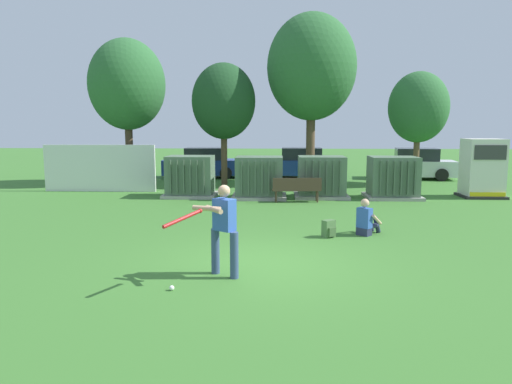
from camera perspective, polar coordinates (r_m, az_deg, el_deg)
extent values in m
plane|color=#3D752D|center=(9.95, 0.71, -8.56)|extent=(96.00, 96.00, 0.00)
cube|color=white|center=(21.49, -18.18, 2.72)|extent=(4.80, 0.12, 2.00)
cube|color=#9E9B93|center=(19.27, -7.80, -0.34)|extent=(2.10, 1.70, 0.12)
cube|color=#567056|center=(19.17, -7.84, 2.06)|extent=(1.80, 1.40, 1.50)
cube|color=#495F49|center=(18.55, -10.20, 1.81)|extent=(0.06, 0.12, 1.27)
cube|color=#495F49|center=(18.50, -9.43, 1.81)|extent=(0.06, 0.12, 1.27)
cube|color=#495F49|center=(18.45, -8.65, 1.81)|extent=(0.06, 0.12, 1.27)
cube|color=#495F49|center=(18.40, -7.87, 1.81)|extent=(0.06, 0.12, 1.27)
cube|color=#495F49|center=(18.36, -7.09, 1.81)|extent=(0.06, 0.12, 1.27)
cube|color=#495F49|center=(18.32, -6.30, 1.81)|extent=(0.06, 0.12, 1.27)
cube|color=#9E9B93|center=(18.68, 0.40, -0.53)|extent=(2.10, 1.70, 0.12)
cube|color=#567056|center=(18.58, 0.40, 1.95)|extent=(1.80, 1.40, 1.50)
cube|color=#495F49|center=(17.86, -1.73, 1.70)|extent=(0.06, 0.12, 1.27)
cube|color=#495F49|center=(17.84, -0.92, 1.69)|extent=(0.06, 0.12, 1.27)
cube|color=#495F49|center=(17.83, -0.10, 1.69)|extent=(0.06, 0.12, 1.27)
cube|color=#495F49|center=(17.82, 0.72, 1.68)|extent=(0.06, 0.12, 1.27)
cube|color=#495F49|center=(17.81, 1.54, 1.68)|extent=(0.06, 0.12, 1.27)
cube|color=#495F49|center=(17.81, 2.36, 1.68)|extent=(0.06, 0.12, 1.27)
cube|color=#9E9B93|center=(19.05, 7.78, -0.43)|extent=(2.10, 1.70, 0.12)
cube|color=#567056|center=(18.94, 7.82, 1.99)|extent=(1.80, 1.40, 1.50)
cube|color=#495F49|center=(18.14, 6.04, 1.75)|extent=(0.06, 0.12, 1.27)
cube|color=#495F49|center=(18.16, 6.84, 1.75)|extent=(0.06, 0.12, 1.27)
cube|color=#495F49|center=(18.18, 7.65, 1.74)|extent=(0.06, 0.12, 1.27)
cube|color=#495F49|center=(18.20, 8.45, 1.73)|extent=(0.06, 0.12, 1.27)
cube|color=#495F49|center=(18.23, 9.24, 1.73)|extent=(0.06, 0.12, 1.27)
cube|color=#495F49|center=(18.26, 10.04, 1.72)|extent=(0.06, 0.12, 1.27)
cube|color=#9E9B93|center=(19.40, 15.96, -0.52)|extent=(2.10, 1.70, 0.12)
cube|color=#567056|center=(19.30, 16.05, 1.86)|extent=(1.80, 1.40, 1.50)
cube|color=#495F49|center=(18.42, 14.67, 1.63)|extent=(0.06, 0.12, 1.27)
cube|color=#495F49|center=(18.48, 15.44, 1.62)|extent=(0.06, 0.12, 1.27)
cube|color=#495F49|center=(18.54, 16.21, 1.61)|extent=(0.06, 0.12, 1.27)
cube|color=#495F49|center=(18.60, 16.98, 1.60)|extent=(0.06, 0.12, 1.27)
cube|color=#495F49|center=(18.66, 17.73, 1.59)|extent=(0.06, 0.12, 1.27)
cube|color=#495F49|center=(18.73, 18.49, 1.58)|extent=(0.06, 0.12, 1.27)
cube|color=#262626|center=(20.87, 25.26, -0.42)|extent=(1.60, 1.40, 0.10)
cube|color=silver|center=(20.75, 25.45, 2.72)|extent=(1.40, 1.20, 2.20)
cube|color=#383838|center=(20.14, 26.24, 4.26)|extent=(1.19, 0.04, 0.55)
cube|color=yellow|center=(20.29, 25.96, -0.26)|extent=(1.33, 0.04, 0.16)
cube|color=#4C3828|center=(17.71, 4.87, 0.25)|extent=(1.83, 0.55, 0.05)
cube|color=#4C3828|center=(17.50, 4.95, 0.96)|extent=(1.80, 0.19, 0.44)
cylinder|color=#4C3828|center=(17.80, 2.36, -0.46)|extent=(0.06, 0.06, 0.42)
cylinder|color=#4C3828|center=(17.99, 7.22, -0.43)|extent=(0.06, 0.06, 0.42)
cylinder|color=#4C3828|center=(17.53, 2.43, -0.60)|extent=(0.06, 0.06, 0.42)
cylinder|color=#4C3828|center=(17.72, 7.37, -0.56)|extent=(0.06, 0.06, 0.42)
cylinder|color=#384C75|center=(8.93, -2.62, -7.57)|extent=(0.16, 0.16, 0.88)
cylinder|color=#384C75|center=(9.25, -4.88, -7.05)|extent=(0.16, 0.16, 0.88)
cube|color=#3359B2|center=(8.92, -3.81, -2.72)|extent=(0.46, 0.43, 0.60)
sphere|color=tan|center=(8.85, -3.84, 0.12)|extent=(0.23, 0.23, 0.23)
cylinder|color=tan|center=(8.56, -5.07, -2.10)|extent=(0.38, 0.50, 0.09)
cylinder|color=tan|center=(8.69, -5.93, -1.96)|extent=(0.54, 0.24, 0.09)
cylinder|color=red|center=(8.17, -8.81, -3.18)|extent=(0.55, 0.72, 0.21)
sphere|color=red|center=(8.45, -6.70, -2.26)|extent=(0.08, 0.08, 0.08)
sphere|color=white|center=(8.53, -10.05, -11.23)|extent=(0.09, 0.09, 0.09)
cube|color=#282D4C|center=(12.71, 12.79, -4.62)|extent=(0.41, 0.41, 0.20)
cube|color=#3359B2|center=(12.64, 12.84, -3.03)|extent=(0.41, 0.41, 0.52)
sphere|color=#DBAD89|center=(12.57, 12.89, -1.28)|extent=(0.22, 0.22, 0.22)
cylinder|color=#282D4C|center=(12.92, 12.97, -3.88)|extent=(0.40, 0.42, 0.13)
cylinder|color=#282D4C|center=(13.11, 13.50, -3.70)|extent=(0.29, 0.30, 0.46)
cylinder|color=#282D4C|center=(12.82, 13.73, -4.00)|extent=(0.40, 0.42, 0.13)
cylinder|color=#282D4C|center=(13.01, 14.25, -3.82)|extent=(0.29, 0.30, 0.46)
cylinder|color=#DBAD89|center=(12.95, 12.50, -2.95)|extent=(0.34, 0.36, 0.32)
cylinder|color=#DBAD89|center=(12.71, 14.24, -3.21)|extent=(0.34, 0.36, 0.32)
cube|color=#4C723F|center=(12.32, 8.68, -4.34)|extent=(0.38, 0.35, 0.44)
cube|color=#3D5B33|center=(12.24, 9.09, -4.75)|extent=(0.21, 0.18, 0.22)
cylinder|color=#4C3828|center=(23.82, -14.88, 4.44)|extent=(0.36, 0.36, 2.92)
ellipsoid|color=#2D6633|center=(23.86, -15.17, 12.31)|extent=(3.59, 3.59, 4.27)
cylinder|color=brown|center=(22.90, -3.82, 3.95)|extent=(0.30, 0.30, 2.43)
ellipsoid|color=#1E4723|center=(22.87, -3.89, 10.78)|extent=(2.99, 2.99, 3.55)
cylinder|color=brown|center=(23.21, 6.51, 5.19)|extent=(0.42, 0.42, 3.42)
ellipsoid|color=#2D6633|center=(23.34, 6.67, 14.62)|extent=(4.20, 4.20, 4.99)
cylinder|color=brown|center=(23.97, 18.57, 3.52)|extent=(0.28, 0.28, 2.26)
ellipsoid|color=#2D6633|center=(23.92, 18.85, 9.57)|extent=(2.78, 2.78, 3.30)
cube|color=navy|center=(27.66, -17.30, 2.99)|extent=(4.33, 2.04, 0.80)
cube|color=#262B33|center=(27.57, -17.06, 4.48)|extent=(2.22, 1.73, 0.64)
cylinder|color=black|center=(27.24, -20.39, 2.22)|extent=(0.66, 0.27, 0.64)
cylinder|color=black|center=(28.86, -19.35, 2.57)|extent=(0.66, 0.27, 0.64)
cylinder|color=black|center=(26.55, -15.04, 2.31)|extent=(0.66, 0.27, 0.64)
cylinder|color=black|center=(28.20, -14.28, 2.66)|extent=(0.66, 0.27, 0.64)
cube|color=navy|center=(26.03, -6.38, 3.01)|extent=(4.28, 1.90, 0.80)
cube|color=#262B33|center=(25.97, -6.07, 4.59)|extent=(2.17, 1.66, 0.64)
cylinder|color=black|center=(25.39, -9.49, 2.23)|extent=(0.65, 0.25, 0.64)
cylinder|color=black|center=(27.06, -8.92, 2.60)|extent=(0.65, 0.25, 0.64)
cylinder|color=black|center=(25.11, -3.61, 2.26)|extent=(0.65, 0.25, 0.64)
cylinder|color=black|center=(26.80, -3.41, 2.63)|extent=(0.65, 0.25, 0.64)
cube|color=navy|center=(25.96, 5.13, 3.01)|extent=(4.25, 1.82, 0.80)
cube|color=#262B33|center=(25.91, 5.48, 4.59)|extent=(2.15, 1.62, 0.64)
cylinder|color=black|center=(25.14, 2.18, 2.28)|extent=(0.65, 0.24, 0.64)
cylinder|color=black|center=(26.84, 2.31, 2.64)|extent=(0.65, 0.24, 0.64)
cylinder|color=black|center=(25.19, 8.12, 2.21)|extent=(0.65, 0.24, 0.64)
cylinder|color=black|center=(26.88, 7.87, 2.58)|extent=(0.65, 0.24, 0.64)
cube|color=silver|center=(26.57, 18.26, 2.75)|extent=(4.40, 2.27, 0.80)
cube|color=#262B33|center=(26.54, 18.65, 4.29)|extent=(2.30, 1.84, 0.64)
cylinder|color=black|center=(25.60, 15.60, 2.09)|extent=(0.66, 0.31, 0.64)
cylinder|color=black|center=(27.29, 15.29, 2.45)|extent=(0.66, 0.31, 0.64)
cylinder|color=black|center=(25.97, 21.33, 1.91)|extent=(0.66, 0.31, 0.64)
cylinder|color=black|center=(27.63, 20.68, 2.28)|extent=(0.66, 0.31, 0.64)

